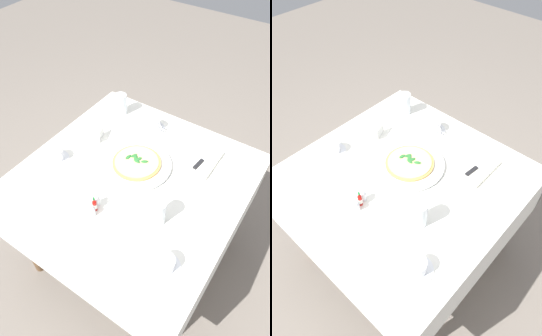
# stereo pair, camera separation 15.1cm
# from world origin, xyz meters

# --- Properties ---
(ground_plane) EXTENTS (8.00, 8.00, 0.00)m
(ground_plane) POSITION_xyz_m (0.00, 0.00, 0.00)
(ground_plane) COLOR slate
(dining_table) EXTENTS (1.03, 1.03, 0.74)m
(dining_table) POSITION_xyz_m (0.00, 0.00, 0.60)
(dining_table) COLOR white
(dining_table) RESTS_ON ground_plane
(pizza_plate) EXTENTS (0.34, 0.34, 0.02)m
(pizza_plate) POSITION_xyz_m (0.07, 0.02, 0.75)
(pizza_plate) COLOR white
(pizza_plate) RESTS_ON dining_table
(pizza) EXTENTS (0.24, 0.24, 0.02)m
(pizza) POSITION_xyz_m (0.07, 0.02, 0.76)
(pizza) COLOR tan
(pizza) RESTS_ON pizza_plate
(coffee_cup_back_corner) EXTENTS (0.13, 0.13, 0.07)m
(coffee_cup_back_corner) POSITION_xyz_m (0.35, 0.11, 0.77)
(coffee_cup_back_corner) COLOR white
(coffee_cup_back_corner) RESTS_ON dining_table
(coffee_cup_left_edge) EXTENTS (0.13, 0.13, 0.06)m
(coffee_cup_left_edge) POSITION_xyz_m (-0.12, 0.38, 0.77)
(coffee_cup_left_edge) COLOR white
(coffee_cup_left_edge) RESTS_ON dining_table
(coffee_cup_center_back) EXTENTS (0.13, 0.13, 0.07)m
(coffee_cup_center_back) POSITION_xyz_m (-0.32, -0.36, 0.77)
(coffee_cup_center_back) COLOR white
(coffee_cup_center_back) RESTS_ON dining_table
(water_glass_far_left) EXTENTS (0.07, 0.07, 0.12)m
(water_glass_far_left) POSITION_xyz_m (0.37, 0.34, 0.79)
(water_glass_far_left) COLOR white
(water_glass_far_left) RESTS_ON dining_table
(water_glass_far_right) EXTENTS (0.07, 0.07, 0.13)m
(water_glass_far_right) POSITION_xyz_m (-0.15, -0.22, 0.80)
(water_glass_far_right) COLOR white
(water_glass_far_right) RESTS_ON dining_table
(napkin_folded) EXTENTS (0.22, 0.13, 0.02)m
(napkin_folded) POSITION_xyz_m (0.27, -0.24, 0.75)
(napkin_folded) COLOR white
(napkin_folded) RESTS_ON dining_table
(dinner_knife) EXTENTS (0.20, 0.04, 0.01)m
(dinner_knife) POSITION_xyz_m (0.27, -0.24, 0.76)
(dinner_knife) COLOR silver
(dinner_knife) RESTS_ON napkin_folded
(hot_sauce_bottle) EXTENTS (0.02, 0.02, 0.08)m
(hot_sauce_bottle) POSITION_xyz_m (-0.25, 0.03, 0.77)
(hot_sauce_bottle) COLOR #B7140F
(hot_sauce_bottle) RESTS_ON dining_table
(salt_shaker) EXTENTS (0.03, 0.03, 0.06)m
(salt_shaker) POSITION_xyz_m (-0.23, 0.04, 0.77)
(salt_shaker) COLOR white
(salt_shaker) RESTS_ON dining_table
(pepper_shaker) EXTENTS (0.03, 0.03, 0.06)m
(pepper_shaker) POSITION_xyz_m (-0.28, 0.02, 0.77)
(pepper_shaker) COLOR white
(pepper_shaker) RESTS_ON dining_table
(menu_card) EXTENTS (0.09, 0.04, 0.06)m
(menu_card) POSITION_xyz_m (0.13, 0.29, 0.77)
(menu_card) COLOR white
(menu_card) RESTS_ON dining_table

